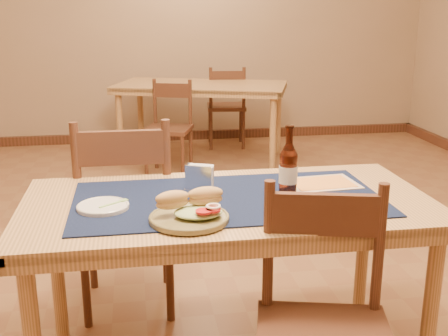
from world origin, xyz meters
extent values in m
cube|color=brown|center=(0.00, 0.00, -0.01)|extent=(6.00, 7.00, 0.02)
cube|color=#9B7E64|center=(0.00, 3.51, 1.40)|extent=(6.00, 0.02, 2.80)
cylinder|color=tan|center=(0.72, -1.12, 0.35)|extent=(0.06, 0.06, 0.71)
cylinder|color=tan|center=(-0.72, -0.48, 0.35)|extent=(0.06, 0.06, 0.71)
cylinder|color=tan|center=(0.72, -0.48, 0.35)|extent=(0.06, 0.06, 0.71)
cube|color=tan|center=(0.00, -0.80, 0.73)|extent=(1.60, 0.80, 0.04)
cube|color=#101A3B|center=(0.00, -0.80, 0.75)|extent=(1.20, 0.60, 0.01)
cube|color=#4B281A|center=(0.00, 3.47, 0.05)|extent=(6.00, 0.06, 0.10)
cylinder|color=tan|center=(-0.49, 2.57, 0.35)|extent=(0.06, 0.06, 0.71)
cylinder|color=tan|center=(0.91, 2.09, 0.35)|extent=(0.06, 0.06, 0.71)
cylinder|color=tan|center=(-0.28, 3.19, 0.35)|extent=(0.06, 0.06, 0.71)
cylinder|color=tan|center=(1.12, 2.72, 0.35)|extent=(0.06, 0.06, 0.71)
cube|color=tan|center=(0.32, 2.64, 0.73)|extent=(1.82, 1.30, 0.04)
cylinder|color=#4B281A|center=(-0.21, 0.00, 0.25)|extent=(0.04, 0.04, 0.49)
cylinder|color=#4B281A|center=(-0.60, 0.00, 0.25)|extent=(0.04, 0.04, 0.49)
cylinder|color=#4B281A|center=(-0.21, -0.40, 0.25)|extent=(0.04, 0.04, 0.49)
cylinder|color=#4B281A|center=(-0.61, -0.39, 0.25)|extent=(0.04, 0.04, 0.49)
cube|color=#4B281A|center=(-0.41, -0.20, 0.49)|extent=(0.47, 0.47, 0.04)
cube|color=#4B281A|center=(-0.41, -0.41, 0.88)|extent=(0.40, 0.04, 0.15)
cylinder|color=#4B281A|center=(-0.21, -0.41, 0.75)|extent=(0.04, 0.04, 0.51)
cylinder|color=#4B281A|center=(-0.61, -0.41, 0.75)|extent=(0.04, 0.04, 0.51)
cube|color=#4B281A|center=(0.26, -1.19, 0.82)|extent=(0.36, 0.12, 0.14)
cylinder|color=#4B281A|center=(0.08, -1.15, 0.69)|extent=(0.04, 0.04, 0.47)
cylinder|color=#4B281A|center=(0.44, -1.23, 0.69)|extent=(0.04, 0.04, 0.47)
cylinder|color=#4B281A|center=(-0.26, 2.01, 0.21)|extent=(0.03, 0.03, 0.42)
cylinder|color=#4B281A|center=(0.06, 1.90, 0.21)|extent=(0.03, 0.03, 0.42)
cylinder|color=#4B281A|center=(-0.16, 2.32, 0.21)|extent=(0.03, 0.03, 0.42)
cylinder|color=#4B281A|center=(0.16, 2.22, 0.21)|extent=(0.03, 0.03, 0.42)
cube|color=#4B281A|center=(-0.05, 2.11, 0.42)|extent=(0.49, 0.49, 0.04)
cube|color=#4B281A|center=(0.00, 2.28, 0.74)|extent=(0.33, 0.13, 0.13)
cylinder|color=#4B281A|center=(-0.15, 2.33, 0.63)|extent=(0.03, 0.03, 0.43)
cylinder|color=#4B281A|center=(0.16, 2.23, 0.63)|extent=(0.03, 0.03, 0.43)
cylinder|color=#4B281A|center=(0.84, 3.26, 0.22)|extent=(0.03, 0.03, 0.43)
cylinder|color=#4B281A|center=(0.49, 3.30, 0.22)|extent=(0.03, 0.03, 0.43)
cylinder|color=#4B281A|center=(0.80, 2.92, 0.22)|extent=(0.03, 0.03, 0.43)
cylinder|color=#4B281A|center=(0.45, 2.96, 0.22)|extent=(0.03, 0.03, 0.43)
cube|color=#4B281A|center=(0.65, 3.11, 0.43)|extent=(0.45, 0.45, 0.04)
cube|color=#4B281A|center=(0.63, 2.93, 0.77)|extent=(0.35, 0.07, 0.13)
cylinder|color=#4B281A|center=(0.80, 2.91, 0.66)|extent=(0.03, 0.03, 0.44)
cylinder|color=#4B281A|center=(0.45, 2.95, 0.66)|extent=(0.03, 0.03, 0.44)
cylinder|color=brown|center=(-0.18, -1.01, 0.76)|extent=(0.28, 0.28, 0.02)
torus|color=brown|center=(-0.18, -1.01, 0.77)|extent=(0.28, 0.28, 0.01)
ellipsoid|color=#AEC285|center=(-0.14, -1.02, 0.79)|extent=(0.17, 0.14, 0.03)
ellipsoid|color=tan|center=(-0.23, -1.00, 0.83)|extent=(0.13, 0.08, 0.07)
ellipsoid|color=tan|center=(-0.11, -0.98, 0.83)|extent=(0.13, 0.06, 0.07)
cylinder|color=#B01719|center=(-0.13, -1.07, 0.81)|extent=(0.06, 0.06, 0.01)
cylinder|color=#B01719|center=(-0.10, -1.06, 0.81)|extent=(0.05, 0.05, 0.01)
torus|color=white|center=(-0.09, -1.05, 0.82)|extent=(0.05, 0.05, 0.01)
cylinder|color=silver|center=(-0.48, -0.84, 0.76)|extent=(0.19, 0.19, 0.01)
torus|color=silver|center=(-0.48, -0.84, 0.77)|extent=(0.19, 0.19, 0.01)
cube|color=#8DC069|center=(-0.45, -0.84, 0.77)|extent=(0.08, 0.07, 0.00)
cube|color=#8DC069|center=(-0.40, -0.80, 0.77)|extent=(0.04, 0.03, 0.00)
cylinder|color=#4D1C0D|center=(0.25, -0.78, 0.84)|extent=(0.07, 0.07, 0.16)
cone|color=#4D1C0D|center=(0.25, -0.78, 0.94)|extent=(0.07, 0.07, 0.04)
cylinder|color=#4D1C0D|center=(0.25, -0.78, 0.99)|extent=(0.03, 0.03, 0.06)
cylinder|color=#4D1C0D|center=(0.25, -0.78, 1.03)|extent=(0.03, 0.03, 0.01)
cylinder|color=beige|center=(0.25, -0.78, 0.84)|extent=(0.07, 0.07, 0.07)
cube|color=white|center=(-0.10, -0.68, 0.76)|extent=(0.13, 0.09, 0.00)
cube|color=white|center=(-0.11, -0.70, 0.81)|extent=(0.10, 0.05, 0.10)
cube|color=white|center=(-0.09, -0.66, 0.81)|extent=(0.10, 0.05, 0.10)
cube|color=silver|center=(-0.10, -0.68, 0.81)|extent=(0.11, 0.07, 0.09)
cube|color=teal|center=(-0.10, -0.69, 0.82)|extent=(0.07, 0.03, 0.03)
cube|color=beige|center=(0.42, -0.68, 0.76)|extent=(0.30, 0.23, 0.00)
cube|color=orange|center=(0.42, -0.68, 0.76)|extent=(0.26, 0.19, 0.00)
camera|label=1|loc=(-0.35, -2.85, 1.48)|focal=45.00mm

